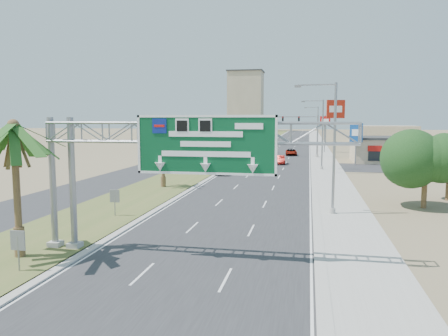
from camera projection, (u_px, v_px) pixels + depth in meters
road at (288, 145)px, 120.72m from camera, size 12.00×300.00×0.02m
sidewalk_right at (319, 145)px, 119.11m from camera, size 4.00×300.00×0.10m
median_grass at (252, 145)px, 122.61m from camera, size 7.00×300.00×0.12m
opposing_road at (228, 145)px, 123.94m from camera, size 8.00×300.00×0.02m
sign_gantry at (178, 143)px, 22.63m from camera, size 16.75×1.24×7.50m
palm_near at (13, 126)px, 22.19m from camera, size 5.70×5.70×8.35m
palm_row_b at (163, 142)px, 45.89m from camera, size 3.99×3.99×5.95m
palm_row_c at (200, 131)px, 61.41m from camera, size 3.99×3.99×6.75m
palm_row_d at (224, 135)px, 79.11m from camera, size 3.99×3.99×5.45m
palm_row_e at (240, 129)px, 97.56m from camera, size 3.99×3.99×6.15m
palm_row_f at (254, 128)px, 121.99m from camera, size 3.99×3.99×5.75m
streetlight_near at (331, 154)px, 32.97m from camera, size 3.27×0.44×10.00m
streetlight_mid at (321, 137)px, 62.24m from camera, size 3.27×0.44×10.00m
streetlight_far at (317, 131)px, 97.35m from camera, size 3.27×0.44×10.00m
signal_mast at (307, 132)px, 82.10m from camera, size 10.28×0.71×8.00m
store_building at (408, 150)px, 73.41m from camera, size 18.00×10.00×4.00m
oak_near at (426, 153)px, 35.43m from camera, size 4.50×4.50×6.80m
median_signback_a at (18, 243)px, 20.59m from camera, size 0.75×0.08×2.08m
median_signback_b at (115, 198)px, 32.43m from camera, size 0.75×0.08×2.08m
tower_distant at (246, 102)px, 261.38m from camera, size 20.00×16.00×35.00m
building_distant_left at (183, 129)px, 177.68m from camera, size 24.00×14.00×6.00m
building_distant_right at (384, 133)px, 144.02m from camera, size 20.00×12.00×5.00m
car_left_lane at (224, 168)px, 57.79m from camera, size 2.12×5.03×1.70m
car_mid_lane at (280, 160)px, 70.58m from camera, size 1.94×4.37×1.40m
car_right_lane at (291, 152)px, 87.42m from camera, size 2.49×4.78×1.29m
car_far at (269, 150)px, 92.67m from camera, size 2.55×5.34×1.50m
pole_sign_red_near at (336, 114)px, 57.53m from camera, size 2.40×0.87×9.98m
pole_sign_blue at (356, 134)px, 69.37m from camera, size 1.98×0.99×6.83m
pole_sign_red_far at (325, 123)px, 94.28m from camera, size 2.17×1.02×8.07m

